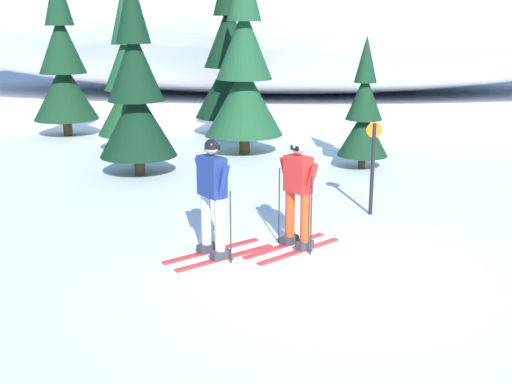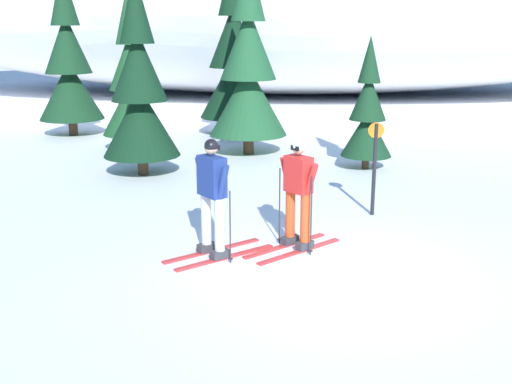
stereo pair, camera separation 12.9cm
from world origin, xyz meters
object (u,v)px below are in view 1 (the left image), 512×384
pine_tree_far_left (63,66)px  pine_tree_left (127,83)px  pine_tree_center_right (229,60)px  trail_marker_post (373,163)px  pine_tree_center_left (136,93)px  pine_tree_right (244,71)px  skier_red_jacket (298,192)px  skier_navy_jacket (213,195)px  pine_tree_far_right (364,114)px

pine_tree_far_left → pine_tree_left: 3.25m
pine_tree_center_right → trail_marker_post: pine_tree_center_right is taller
pine_tree_left → pine_tree_center_left: size_ratio=0.96×
pine_tree_right → skier_red_jacket: bearing=-79.2°
skier_red_jacket → pine_tree_right: pine_tree_right is taller
skier_navy_jacket → pine_tree_center_left: pine_tree_center_left is taller
pine_tree_center_right → trail_marker_post: bearing=-67.6°
pine_tree_far_right → skier_red_jacket: bearing=-105.6°
trail_marker_post → pine_tree_right: bearing=117.2°
skier_navy_jacket → pine_tree_right: bearing=90.9°
pine_tree_left → trail_marker_post: 8.21m
skier_red_jacket → pine_tree_left: (-4.54, 7.52, 0.91)m
skier_red_jacket → pine_tree_left: 8.83m
skier_red_jacket → pine_tree_center_left: 5.92m
skier_navy_jacket → pine_tree_right: (-0.12, 7.58, 1.23)m
pine_tree_center_left → pine_tree_far_right: (5.15, 1.01, -0.58)m
trail_marker_post → skier_red_jacket: bearing=-126.0°
skier_navy_jacket → pine_tree_center_left: size_ratio=0.40×
pine_tree_far_left → pine_tree_center_left: size_ratio=1.12×
skier_navy_jacket → pine_tree_center_left: bearing=114.8°
skier_red_jacket → pine_tree_center_left: (-3.57, 4.61, 0.99)m
pine_tree_center_right → trail_marker_post: size_ratio=3.22×
pine_tree_far_left → pine_tree_far_right: (8.59, -3.98, -0.80)m
skier_navy_jacket → trail_marker_post: (2.59, 2.31, 0.00)m
skier_red_jacket → pine_tree_left: pine_tree_left is taller
skier_navy_jacket → pine_tree_center_right: (-0.81, 10.55, 1.34)m
pine_tree_center_right → pine_tree_left: bearing=-133.9°
pine_tree_far_left → pine_tree_left: bearing=-39.9°
skier_red_jacket → skier_navy_jacket: size_ratio=0.96×
pine_tree_far_left → pine_tree_left: pine_tree_far_left is taller
skier_navy_jacket → pine_tree_right: pine_tree_right is taller
pine_tree_far_left → pine_tree_center_right: (4.97, 0.51, 0.18)m
pine_tree_right → pine_tree_center_right: bearing=103.0°
skier_red_jacket → pine_tree_far_right: pine_tree_far_right is taller
pine_tree_far_left → skier_navy_jacket: bearing=-60.1°
pine_tree_left → pine_tree_right: bearing=-7.1°
pine_tree_center_right → pine_tree_center_left: bearing=-105.5°
skier_red_jacket → pine_tree_far_right: bearing=74.4°
skier_red_jacket → pine_tree_center_right: (-2.05, 10.10, 1.39)m
pine_tree_far_left → skier_red_jacket: bearing=-53.8°
skier_red_jacket → trail_marker_post: (1.35, 1.86, 0.06)m
pine_tree_far_left → pine_tree_right: bearing=-23.6°
pine_tree_far_left → pine_tree_right: (5.66, -2.47, 0.08)m
pine_tree_far_left → pine_tree_center_right: 5.00m
skier_red_jacket → trail_marker_post: 2.30m
skier_navy_jacket → pine_tree_far_right: 6.70m
pine_tree_center_right → skier_navy_jacket: bearing=-85.6°
pine_tree_center_left → trail_marker_post: pine_tree_center_left is taller
skier_navy_jacket → skier_red_jacket: bearing=20.0°
skier_red_jacket → trail_marker_post: size_ratio=1.01×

